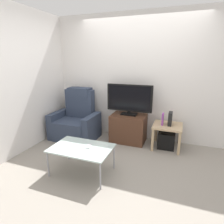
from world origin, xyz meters
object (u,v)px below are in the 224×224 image
(book_upright, at_px, (163,119))
(game_console, at_px, (170,119))
(television, at_px, (129,99))
(subwoofer_box, at_px, (166,140))
(cell_phone, at_px, (89,146))
(recliner_armchair, at_px, (76,121))
(tv_stand, at_px, (128,128))
(side_table, at_px, (167,129))
(coffee_table, at_px, (82,149))

(book_upright, distance_m, game_console, 0.14)
(television, bearing_deg, subwoofer_box, -4.36)
(subwoofer_box, xyz_separation_m, cell_phone, (-1.05, -1.26, 0.27))
(game_console, bearing_deg, recliner_armchair, -175.58)
(tv_stand, distance_m, game_console, 0.88)
(television, height_order, subwoofer_box, television)
(subwoofer_box, relative_size, book_upright, 1.39)
(side_table, bearing_deg, coffee_table, -130.46)
(cell_phone, bearing_deg, side_table, 36.02)
(recliner_armchair, height_order, cell_phone, recliner_armchair)
(game_console, height_order, cell_phone, game_console)
(tv_stand, relative_size, coffee_table, 0.79)
(recliner_armchair, distance_m, subwoofer_box, 1.95)
(television, bearing_deg, cell_phone, -101.22)
(subwoofer_box, xyz_separation_m, game_console, (0.04, 0.01, 0.44))
(tv_stand, bearing_deg, recliner_armchair, -170.89)
(side_table, height_order, game_console, game_console)
(television, xyz_separation_m, coffee_table, (-0.35, -1.39, -0.51))
(cell_phone, bearing_deg, coffee_table, -154.67)
(television, height_order, cell_phone, television)
(recliner_armchair, height_order, side_table, recliner_armchair)
(subwoofer_box, height_order, book_upright, book_upright)
(game_console, bearing_deg, cell_phone, -130.51)
(side_table, distance_m, subwoofer_box, 0.24)
(subwoofer_box, height_order, game_console, game_console)
(coffee_table, distance_m, cell_phone, 0.11)
(tv_stand, xyz_separation_m, cell_phone, (-0.26, -1.30, 0.14))
(recliner_armchair, relative_size, subwoofer_box, 3.44)
(game_console, distance_m, cell_phone, 1.68)
(television, bearing_deg, coffee_table, -103.93)
(subwoofer_box, bearing_deg, cell_phone, -129.81)
(recliner_armchair, distance_m, cell_phone, 1.43)
(television, xyz_separation_m, recliner_armchair, (-1.14, -0.20, -0.53))
(recliner_armchair, height_order, coffee_table, recliner_armchair)
(television, distance_m, subwoofer_box, 1.09)
(book_upright, xyz_separation_m, coffee_table, (-1.04, -1.31, -0.19))
(book_upright, xyz_separation_m, game_console, (0.14, 0.03, 0.01))
(subwoofer_box, relative_size, game_console, 1.24)
(television, bearing_deg, book_upright, -6.63)
(television, height_order, side_table, television)
(tv_stand, xyz_separation_m, recliner_armchair, (-1.14, -0.18, 0.08))
(cell_phone, bearing_deg, tv_stand, 64.44)
(cell_phone, bearing_deg, book_upright, 38.36)
(book_upright, bearing_deg, tv_stand, 174.93)
(television, xyz_separation_m, book_upright, (0.69, -0.08, -0.32))
(side_table, bearing_deg, television, 175.64)
(tv_stand, height_order, game_console, game_console)
(subwoofer_box, distance_m, game_console, 0.44)
(side_table, distance_m, coffee_table, 1.75)
(tv_stand, distance_m, recliner_armchair, 1.16)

